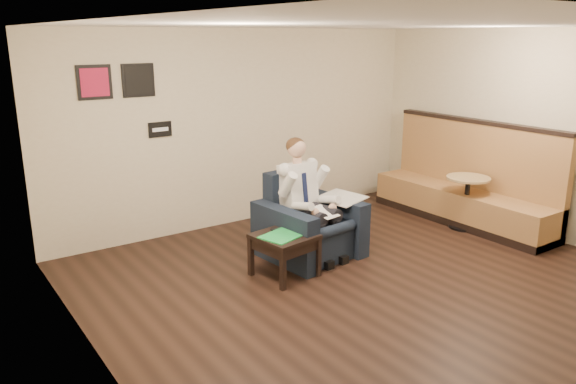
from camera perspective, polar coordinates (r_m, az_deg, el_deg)
ground at (r=6.36m, az=9.92°, el=-9.71°), size 6.00×6.00×0.00m
wall_back at (r=8.25m, az=-4.46°, el=6.52°), size 6.00×0.02×2.80m
wall_left at (r=4.37m, az=-18.38°, el=-2.45°), size 0.02×6.00×2.80m
wall_right at (r=8.29m, az=25.39°, el=5.10°), size 0.02×6.00×2.80m
ceiling at (r=5.77m, az=11.26°, el=16.35°), size 6.00×6.00×0.02m
seating_sign at (r=7.65m, az=-12.87°, el=6.22°), size 0.32×0.02×0.20m
art_print_left at (r=7.32m, az=-19.07°, el=10.49°), size 0.42×0.03×0.42m
art_print_right at (r=7.49m, az=-14.97°, el=10.91°), size 0.42×0.03×0.42m
armchair at (r=7.02m, az=2.25°, el=-2.50°), size 1.17×1.17×1.03m
seated_man at (r=6.87m, az=3.03°, el=-1.25°), size 0.77×1.07×1.41m
lap_papers at (r=6.81m, az=3.67°, el=-2.04°), size 0.29×0.37×0.01m
newspaper at (r=7.18m, az=5.41°, el=-0.59°), size 0.53×0.62×0.01m
side_table at (r=6.51m, az=-0.37°, el=-6.44°), size 0.70×0.70×0.51m
green_folder at (r=6.38m, az=-0.46°, el=-4.40°), size 0.59×0.48×0.01m
coffee_mug at (r=6.62m, az=0.13°, el=-3.21°), size 0.10×0.10×0.11m
smartphone at (r=6.58m, az=-1.07°, el=-3.79°), size 0.16×0.08×0.01m
banquette at (r=8.65m, az=17.45°, el=1.82°), size 0.69×2.90×1.48m
cafe_table at (r=8.47m, az=17.66°, el=-1.03°), size 0.74×0.74×0.76m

